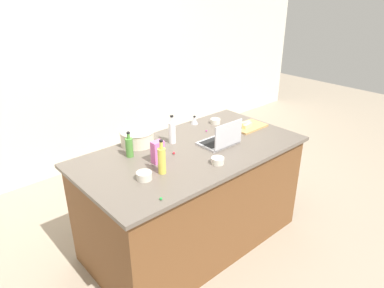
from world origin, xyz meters
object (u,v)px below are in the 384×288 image
bottle_vinegar (172,132)px  ramekin_small (144,176)px  mixing_bowl_large (137,137)px  candy_bag (158,152)px  ramekin_medium (218,161)px  ramekin_wide (215,121)px  cutting_board (249,126)px  butter_stick_left (247,126)px  laptop (221,140)px  butter_stick_right (246,124)px  bottle_oil (162,160)px  bottle_olive (129,147)px  kitchen_timer (194,120)px

bottle_vinegar → ramekin_small: bottle_vinegar is taller
mixing_bowl_large → candy_bag: (-0.07, -0.37, 0.02)m
mixing_bowl_large → candy_bag: candy_bag is taller
bottle_vinegar → ramekin_medium: bearing=-88.3°
ramekin_medium → ramekin_small: bearing=162.2°
ramekin_small → ramekin_wide: ramekin_small is taller
cutting_board → butter_stick_left: butter_stick_left is taller
laptop → cutting_board: bearing=12.0°
candy_bag → butter_stick_right: bearing=1.3°
bottle_oil → cutting_board: (1.12, 0.15, -0.09)m
butter_stick_left → ramekin_wide: butter_stick_left is taller
laptop → ramekin_wide: laptop is taller
ramekin_wide → bottle_olive: bearing=-176.9°
candy_bag → mixing_bowl_large: bearing=79.7°
butter_stick_left → candy_bag: candy_bag is taller
bottle_oil → laptop: bearing=4.4°
bottle_oil → ramekin_medium: size_ratio=2.63×
bottle_vinegar → butter_stick_left: bearing=-18.2°
kitchen_timer → ramekin_medium: bearing=-120.1°
ramekin_medium → kitchen_timer: bearing=59.9°
bottle_oil → kitchen_timer: bearing=34.5°
butter_stick_left → kitchen_timer: kitchen_timer is taller
laptop → kitchen_timer: 0.53m
laptop → bottle_oil: (-0.65, -0.05, 0.06)m
bottle_olive → candy_bag: size_ratio=1.20×
bottle_oil → butter_stick_left: bottle_oil is taller
mixing_bowl_large → kitchen_timer: (0.66, 0.03, -0.03)m
ramekin_wide → kitchen_timer: bearing=139.7°
laptop → bottle_olive: (-0.68, 0.32, 0.04)m
ramekin_medium → candy_bag: size_ratio=0.57×
bottle_oil → candy_bag: size_ratio=1.50×
laptop → bottle_vinegar: bearing=131.7°
bottle_oil → ramekin_medium: bearing=-22.2°
bottle_oil → butter_stick_left: bearing=6.8°
mixing_bowl_large → bottle_oil: 0.54m
bottle_oil → butter_stick_left: (1.07, 0.13, -0.07)m
bottle_olive → bottle_vinegar: bearing=-2.4°
laptop → bottle_olive: 0.75m
bottle_olive → butter_stick_left: bearing=-12.6°
ramekin_small → cutting_board: bearing=6.2°
bottle_olive → ramekin_wide: bottle_olive is taller
laptop → mixing_bowl_large: (-0.50, 0.47, 0.02)m
ramekin_wide → cutting_board: bearing=-59.8°
ramekin_wide → kitchen_timer: (-0.15, 0.13, 0.01)m
ramekin_small → kitchen_timer: size_ratio=1.39×
cutting_board → candy_bag: size_ratio=1.91×
ramekin_small → laptop: bearing=2.8°
ramekin_small → bottle_oil: bearing=-4.9°
butter_stick_left → ramekin_medium: 0.74m
bottle_oil → candy_bag: 0.17m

